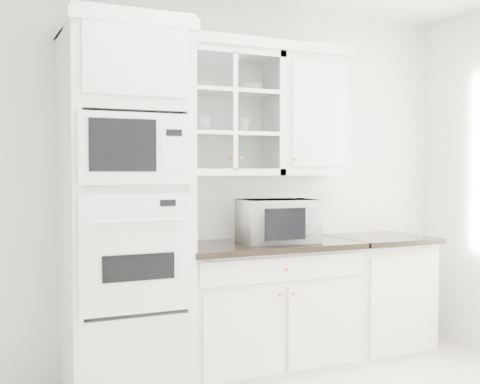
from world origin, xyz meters
name	(u,v)px	position (x,y,z in m)	size (l,w,h in m)	color
room_shell	(304,107)	(0.00, 0.43, 1.78)	(4.00, 3.50, 2.70)	white
oven_column	(125,207)	(-0.75, 1.42, 1.20)	(0.76, 0.68, 2.40)	white
base_cabinet_run	(265,305)	(0.28, 1.45, 0.46)	(1.32, 0.67, 0.92)	white
extra_base_cabinet	(378,293)	(1.28, 1.45, 0.46)	(0.72, 0.67, 0.92)	white
upper_cabinet_glass	(226,113)	(0.03, 1.58, 1.85)	(0.80, 0.33, 0.90)	white
upper_cabinet_solid	(307,117)	(0.71, 1.58, 1.85)	(0.55, 0.33, 0.90)	white
crown_molding	(213,43)	(-0.07, 1.56, 2.33)	(2.14, 0.38, 0.07)	white
countertop_microwave	(277,221)	(0.35, 1.40, 1.08)	(0.53, 0.44, 0.31)	white
bowl_a	(203,86)	(-0.14, 1.59, 2.03)	(0.20, 0.20, 0.05)	white
bowl_b	(250,89)	(0.23, 1.60, 2.04)	(0.19, 0.19, 0.06)	white
cup_a	(203,125)	(-0.14, 1.60, 1.76)	(0.13, 0.13, 0.10)	white
cup_b	(243,126)	(0.16, 1.58, 1.76)	(0.11, 0.11, 0.10)	white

